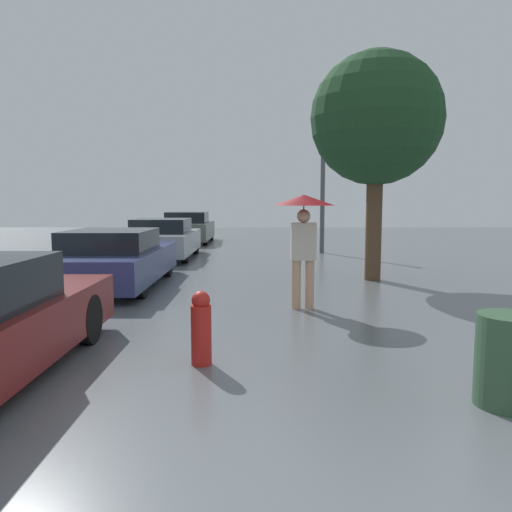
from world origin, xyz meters
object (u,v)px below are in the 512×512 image
Objects in this scene: parked_car_farthest at (186,228)px; street_lamp at (320,191)px; pedestrian at (301,221)px; tree at (374,120)px; trash_bin at (506,360)px; parked_car_second at (111,260)px; fire_hydrant at (199,328)px; parked_car_third at (160,239)px.

parked_car_farthest is 1.05× the size of street_lamp.
parked_car_farthest is at bearing 105.61° from pedestrian.
tree is 6.22× the size of trash_bin.
street_lamp reaches higher than parked_car_second.
fire_hydrant is at bearing -103.64° from street_lamp.
parked_car_third is at bearing 142.11° from tree.
parked_car_third reaches higher than parked_car_second.
parked_car_farthest is at bearing 89.69° from parked_car_second.
parked_car_farthest reaches higher than fire_hydrant.
parked_car_third is (0.07, 4.97, 0.03)m from parked_car_second.
tree is at bearing -37.89° from parked_car_third.
fire_hydrant is (-2.77, -11.40, -1.65)m from street_lamp.
pedestrian is at bearing -99.45° from street_lamp.
street_lamp is (5.01, -4.12, 1.45)m from parked_car_farthest.
tree is at bearing 58.49° from pedestrian.
pedestrian is 0.49× the size of street_lamp.
pedestrian is 4.17m from trash_bin.
parked_car_third is 5.67m from parked_car_farthest.
pedestrian is 7.99m from parked_car_third.
parked_car_farthest reaches higher than parked_car_third.
street_lamp reaches higher than trash_bin.
pedestrian is 3.22m from fire_hydrant.
trash_bin is (-0.07, -12.46, -1.65)m from street_lamp.
pedestrian reaches higher than fire_hydrant.
parked_car_second is 4.97m from parked_car_third.
fire_hydrant is (-2.69, 1.06, 0.00)m from trash_bin.
tree is at bearing 61.19° from fire_hydrant.
street_lamp is at bearing 52.11° from parked_car_second.
parked_car_farthest is (0.06, 10.63, 0.05)m from parked_car_second.
fire_hydrant is at bearing -64.78° from parked_car_second.
parked_car_third is 0.81× the size of tree.
parked_car_second is 8.39m from street_lamp.
tree reaches higher than trash_bin.
trash_bin is at bearing -93.67° from tree.
fire_hydrant is at bearing -81.78° from parked_car_farthest.
pedestrian is at bearing -63.41° from parked_car_third.
parked_car_farthest is 4.98× the size of fire_hydrant.
pedestrian is 0.43× the size of parked_car_second.
pedestrian is 0.46× the size of parked_car_third.
parked_car_farthest is 0.81× the size of tree.
parked_car_second is at bearing -90.82° from parked_car_third.
fire_hydrant is (2.23, -9.85, -0.18)m from parked_car_third.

